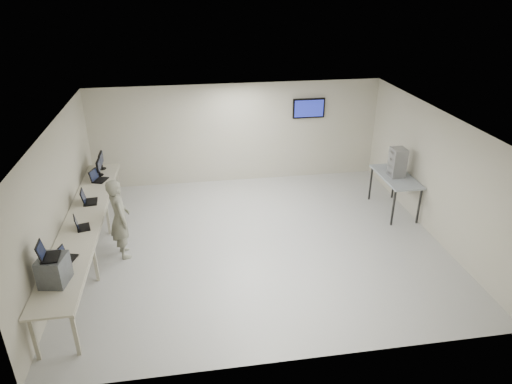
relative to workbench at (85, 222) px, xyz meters
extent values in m
cube|color=#B9B8B0|center=(3.59, 0.00, -0.83)|extent=(8.00, 7.00, 0.01)
cube|color=white|center=(3.59, 0.00, 1.97)|extent=(8.00, 7.00, 0.01)
cube|color=#BDB5A4|center=(3.59, 3.50, 0.57)|extent=(8.00, 0.01, 2.80)
cube|color=#BDB5A4|center=(3.59, -3.50, 0.57)|extent=(8.00, 0.01, 2.80)
cube|color=#BDB5A4|center=(-0.41, 0.00, 0.57)|extent=(0.01, 7.00, 2.80)
cube|color=#BDB5A4|center=(7.59, 0.00, 0.57)|extent=(0.01, 7.00, 2.80)
cube|color=black|center=(5.59, 3.48, 1.22)|extent=(0.15, 0.04, 0.15)
cube|color=black|center=(5.59, 3.44, 1.22)|extent=(0.90, 0.06, 0.55)
cube|color=navy|center=(5.59, 3.40, 1.22)|extent=(0.82, 0.01, 0.47)
cube|color=beige|center=(-0.01, 0.00, 0.05)|extent=(0.75, 6.00, 0.04)
cube|color=#B2AD98|center=(0.36, 0.00, 0.02)|extent=(0.02, 6.00, 0.06)
cube|color=#B2AD98|center=(-0.31, -2.85, -0.40)|extent=(0.06, 0.06, 0.86)
cube|color=#B2AD98|center=(0.29, -2.85, -0.40)|extent=(0.06, 0.06, 0.86)
cube|color=#B2AD98|center=(-0.31, -0.90, -0.40)|extent=(0.06, 0.06, 0.86)
cube|color=#B2AD98|center=(0.29, -0.90, -0.40)|extent=(0.06, 0.06, 0.86)
cube|color=#B2AD98|center=(-0.31, 0.90, -0.40)|extent=(0.06, 0.06, 0.86)
cube|color=#B2AD98|center=(0.29, 0.90, -0.40)|extent=(0.06, 0.06, 0.86)
cube|color=#B2AD98|center=(-0.31, 2.85, -0.40)|extent=(0.06, 0.06, 0.86)
cube|color=#B2AD98|center=(0.29, 2.85, -0.40)|extent=(0.06, 0.06, 0.86)
cube|color=slate|center=(-0.06, -2.13, 0.31)|extent=(0.48, 0.52, 0.48)
cube|color=black|center=(-0.06, -2.13, 0.56)|extent=(0.27, 0.37, 0.02)
cube|color=black|center=(-0.19, -2.13, 0.70)|extent=(0.08, 0.34, 0.25)
cube|color=black|center=(-0.18, -2.13, 0.70)|extent=(0.06, 0.30, 0.21)
cube|color=black|center=(-0.01, -1.48, 0.08)|extent=(0.31, 0.37, 0.02)
cube|color=black|center=(-0.12, -1.48, 0.21)|extent=(0.14, 0.31, 0.23)
cube|color=black|center=(-0.11, -1.48, 0.21)|extent=(0.11, 0.27, 0.19)
cube|color=black|center=(0.05, -0.37, 0.08)|extent=(0.31, 0.38, 0.02)
cube|color=black|center=(-0.07, -0.37, 0.21)|extent=(0.14, 0.32, 0.24)
cube|color=black|center=(-0.05, -0.37, 0.21)|extent=(0.11, 0.28, 0.20)
cube|color=black|center=(0.01, 0.77, 0.09)|extent=(0.31, 0.41, 0.02)
cube|color=black|center=(-0.13, 0.77, 0.24)|extent=(0.11, 0.37, 0.28)
cube|color=black|center=(-0.12, 0.77, 0.24)|extent=(0.08, 0.32, 0.23)
cube|color=black|center=(0.05, 1.94, 0.09)|extent=(0.38, 0.44, 0.02)
cube|color=black|center=(-0.09, 1.94, 0.23)|extent=(0.18, 0.36, 0.27)
cube|color=black|center=(-0.07, 1.94, 0.23)|extent=(0.15, 0.31, 0.22)
cylinder|color=black|center=(-0.01, 2.29, 0.08)|extent=(0.18, 0.18, 0.01)
cube|color=black|center=(-0.01, 2.29, 0.16)|extent=(0.04, 0.03, 0.15)
cube|color=black|center=(-0.01, 2.29, 0.34)|extent=(0.05, 0.41, 0.27)
cube|color=black|center=(0.01, 2.29, 0.34)|extent=(0.00, 0.37, 0.23)
cylinder|color=black|center=(-0.01, 2.69, 0.08)|extent=(0.19, 0.19, 0.01)
cube|color=black|center=(-0.01, 2.69, 0.17)|extent=(0.04, 0.03, 0.15)
cube|color=black|center=(-0.01, 2.69, 0.36)|extent=(0.05, 0.43, 0.29)
cube|color=black|center=(0.01, 2.69, 0.36)|extent=(0.00, 0.39, 0.25)
imported|color=gray|center=(0.71, -0.04, 0.05)|extent=(0.60, 0.74, 1.75)
cube|color=#8E959D|center=(7.19, 0.96, 0.11)|extent=(0.75, 1.60, 0.04)
cube|color=black|center=(6.86, 0.26, -0.37)|extent=(0.04, 0.04, 0.92)
cube|color=black|center=(6.86, 1.66, -0.37)|extent=(0.04, 0.04, 0.92)
cube|color=black|center=(7.51, 0.26, -0.37)|extent=(0.04, 0.04, 0.92)
cube|color=black|center=(7.51, 1.66, -0.37)|extent=(0.04, 0.04, 0.92)
cube|color=gray|center=(7.17, 0.96, 0.22)|extent=(0.34, 0.37, 0.18)
cube|color=gray|center=(7.17, 0.96, 0.40)|extent=(0.34, 0.37, 0.18)
cube|color=gray|center=(7.17, 0.96, 0.58)|extent=(0.34, 0.37, 0.18)
cube|color=gray|center=(7.17, 0.96, 0.75)|extent=(0.34, 0.37, 0.18)
camera|label=1|loc=(2.19, -8.60, 4.59)|focal=32.00mm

